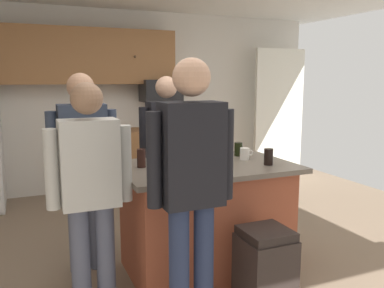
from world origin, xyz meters
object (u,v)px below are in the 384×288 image
Objects in this scene: mug_ceramic_white at (245,154)px; person_guest_by_door at (167,146)px; person_elder_center at (90,185)px; tumbler_amber at (141,158)px; kitchen_island at (206,217)px; person_guest_left at (192,179)px; glass_short_whisky at (238,149)px; trash_bin at (265,271)px; glass_dark_ale at (172,163)px; mug_blue_stoneware at (188,153)px; glass_pilsner at (268,157)px; serving_tray at (193,162)px; person_guest_right at (84,159)px; microwave_over_range at (161,91)px.

person_guest_by_door is at bearing 120.61° from mug_ceramic_white.
tumbler_amber is (0.47, 0.41, 0.07)m from person_elder_center.
person_elder_center is (-0.99, -0.30, 0.46)m from kitchen_island.
person_guest_left is 1.16m from mug_ceramic_white.
glass_short_whisky reaches higher than mug_ceramic_white.
trash_bin is at bearing -81.81° from kitchen_island.
person_guest_by_door is 11.06× the size of tumbler_amber.
glass_dark_ale is at bearing -21.10° from person_guest_by_door.
person_elder_center is at bearing -138.90° from tumbler_amber.
glass_short_whisky is at bearing -5.32° from mug_blue_stoneware.
person_elder_center is 11.73× the size of glass_pilsner.
glass_pilsner is 0.63m from serving_tray.
glass_dark_ale is 0.25× the size of trash_bin.
person_guest_right is at bearing 132.40° from trash_bin.
tumbler_amber is at bearing 168.27° from kitchen_island.
kitchen_island is (-0.50, -2.66, -0.98)m from microwave_over_range.
kitchen_island is at bearing 0.00° from person_elder_center.
trash_bin is at bearing -24.83° from person_guest_right.
trash_bin is (-0.33, -0.98, -0.68)m from glass_short_whisky.
glass_dark_ale is (-0.87, -2.83, -0.45)m from microwave_over_range.
serving_tray is (0.27, 0.22, -0.05)m from glass_dark_ale.
person_guest_by_door is at bearing 86.95° from serving_tray.
person_guest_by_door is at bearing 129.64° from glass_short_whisky.
kitchen_island is at bearing -11.73° from tumbler_amber.
mug_ceramic_white is at bearing -100.86° from glass_short_whisky.
microwave_over_range is 2.48m from glass_short_whisky.
trash_bin is at bearing -108.40° from glass_short_whisky.
serving_tray is (-0.57, 0.26, -0.05)m from glass_pilsner.
glass_pilsner is (-0.03, -2.87, -0.46)m from microwave_over_range.
kitchen_island is 0.82× the size of person_guest_left.
mug_ceramic_white is 0.84× the size of tumbler_amber.
microwave_over_range is 2.65m from mug_ceramic_white.
glass_short_whisky is (-0.07, -2.43, -0.47)m from microwave_over_range.
mug_ceramic_white is 0.92× the size of glass_pilsner.
person_guest_left is at bearing -120.79° from kitchen_island.
person_guest_right is 13.78× the size of mug_blue_stoneware.
glass_dark_ale is at bearing -153.31° from glass_short_whisky.
mug_blue_stoneware is (0.39, 1.02, -0.05)m from person_guest_left.
glass_pilsner reaches higher than mug_blue_stoneware.
microwave_over_range reaches higher than serving_tray.
serving_tray is (0.43, -0.06, -0.05)m from tumbler_amber.
person_guest_left is at bearing -132.02° from glass_short_whisky.
microwave_over_range reaches higher than tumbler_amber.
mug_blue_stoneware is (-0.55, -2.39, -0.48)m from microwave_over_range.
glass_dark_ale reaches higher than serving_tray.
tumbler_amber is 0.43m from serving_tray.
kitchen_island reaches higher than trash_bin.
glass_short_whisky is at bearing 27.82° from kitchen_island.
glass_dark_ale is 0.83m from glass_pilsner.
mug_ceramic_white is 0.79m from glass_dark_ale.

